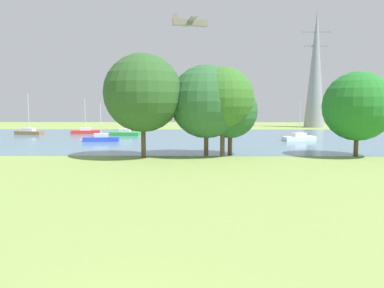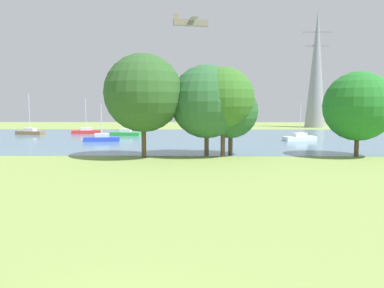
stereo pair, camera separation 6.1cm
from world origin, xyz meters
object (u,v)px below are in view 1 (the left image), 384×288
tree_mid_shore (223,98)px  light_aircraft (190,22)px  sailboat_brown (29,132)px  sailboat_green (125,133)px  tree_east_near (206,102)px  tree_west_near (358,106)px  sailboat_blue (101,138)px  electricity_pylon (316,68)px  sailboat_white (299,138)px  sailboat_red (85,131)px  sailboat_gray (354,131)px  tree_west_far (230,111)px  tree_east_far (143,93)px

tree_mid_shore → light_aircraft: 37.03m
sailboat_brown → sailboat_green: bearing=-7.5°
tree_east_near → sailboat_green: bearing=118.0°
tree_west_near → sailboat_blue: bearing=153.3°
sailboat_green → electricity_pylon: 46.60m
sailboat_white → sailboat_red: size_ratio=0.89×
sailboat_gray → sailboat_white: bearing=-135.4°
light_aircraft → sailboat_blue: bearing=-121.9°
sailboat_red → light_aircraft: size_ratio=0.72×
sailboat_gray → tree_west_far: bearing=-130.4°
tree_mid_shore → tree_west_near: size_ratio=1.05×
tree_mid_shore → light_aircraft: bearing=96.6°
electricity_pylon → sailboat_brown: bearing=-158.2°
sailboat_white → sailboat_red: bearing=160.6°
sailboat_blue → tree_east_near: size_ratio=0.57×
sailboat_blue → tree_mid_shore: (15.77, -14.87, 5.24)m
sailboat_brown → sailboat_white: bearing=-13.1°
sailboat_gray → tree_east_far: bearing=-137.1°
sailboat_red → sailboat_blue: 14.99m
tree_west_near → sailboat_white: bearing=94.4°
tree_east_far → tree_mid_shore: bearing=6.3°
sailboat_gray → sailboat_brown: sailboat_brown is taller
sailboat_blue → tree_west_near: bearing=-26.7°
sailboat_green → sailboat_brown: sailboat_green is taller
sailboat_green → sailboat_gray: 39.54m
sailboat_white → tree_east_far: (-19.53, -17.40, 5.73)m
tree_east_near → sailboat_gray: bearing=47.6°
sailboat_blue → tree_mid_shore: tree_mid_shore is taller
tree_mid_shore → sailboat_white: bearing=54.3°
tree_east_near → light_aircraft: light_aircraft is taller
sailboat_gray → light_aircraft: bearing=171.1°
sailboat_gray → tree_west_near: (-11.76, -29.10, 4.47)m
sailboat_red → sailboat_white: bearing=-19.4°
sailboat_blue → tree_west_far: (16.60, -13.78, 4.00)m
sailboat_green → sailboat_gray: size_ratio=1.34×
sailboat_green → sailboat_red: 8.77m
tree_east_far → tree_west_near: size_ratio=1.20×
sailboat_blue → light_aircraft: 29.75m
sailboat_brown → electricity_pylon: electricity_pylon is taller
sailboat_gray → sailboat_blue: (-40.68, -14.54, -0.00)m
sailboat_green → tree_mid_shore: tree_mid_shore is taller
sailboat_gray → sailboat_red: 46.92m
tree_east_far → tree_mid_shore: size_ratio=1.13×
tree_east_far → tree_west_far: (8.47, 1.93, -1.74)m
tree_mid_shore → electricity_pylon: (23.59, 48.34, 7.37)m
tree_east_far → sailboat_red: bearing=116.1°
sailboat_green → tree_east_near: 27.49m
sailboat_red → tree_east_far: size_ratio=0.62×
sailboat_brown → electricity_pylon: bearing=21.8°
tree_mid_shore → tree_west_near: bearing=1.3°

